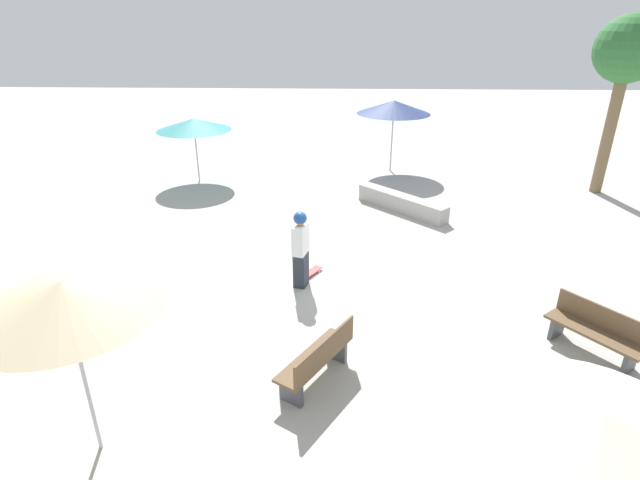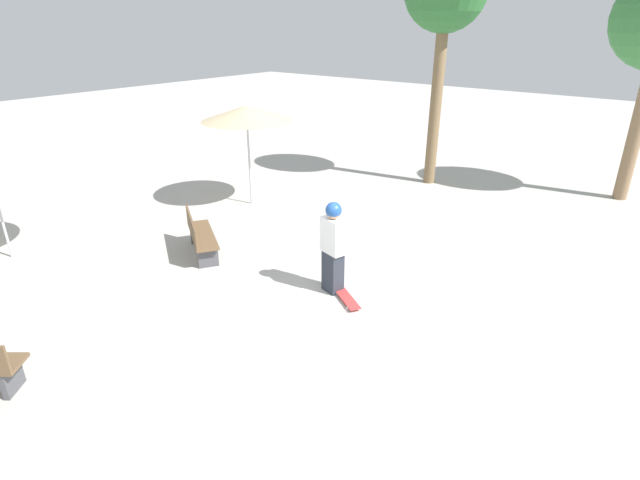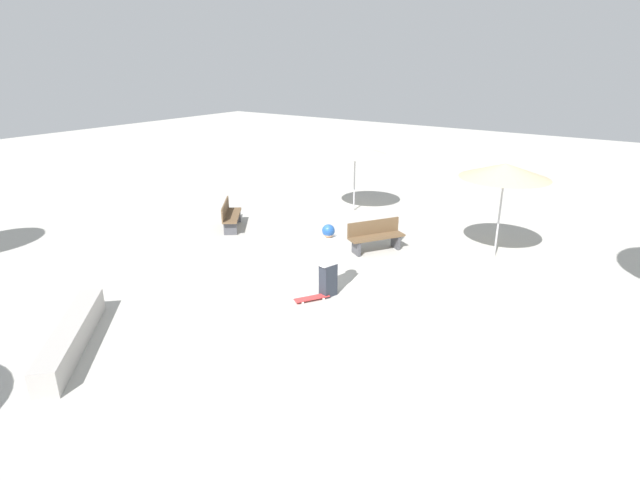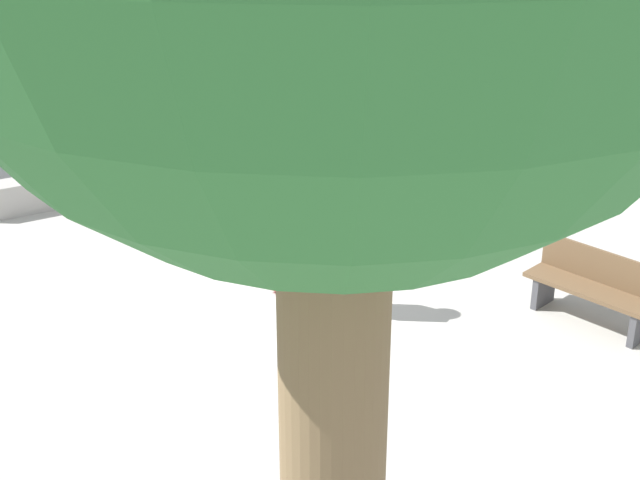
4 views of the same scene
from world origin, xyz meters
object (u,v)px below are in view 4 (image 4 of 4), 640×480
Objects in this scene: bench_near at (595,288)px; bench_far at (527,156)px; skater_main at (328,241)px; skateboard at (297,296)px; concrete_ledge at (85,185)px.

bench_far is (-0.90, 4.69, 0.00)m from bench_near.
skater_main is 3.14m from bench_near.
bench_near is 1.04× the size of bench_far.
bench_near reaches higher than skateboard.
skateboard is at bearing -31.28° from concrete_ledge.
bench_near is (7.60, -2.17, 0.18)m from concrete_ledge.
bench_far is at bearing -97.44° from skater_main.
skateboard is 0.49× the size of bench_near.
skateboard is 0.51× the size of bench_far.
concrete_ledge is at bearing -17.63° from bench_far.
skateboard is (-0.42, 0.15, -0.85)m from skater_main.
skateboard is 4.81m from concrete_ledge.
concrete_ledge is at bearing 0.72° from skateboard.
skateboard is at bearing 37.24° from bench_near.
bench_far reaches higher than skateboard.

